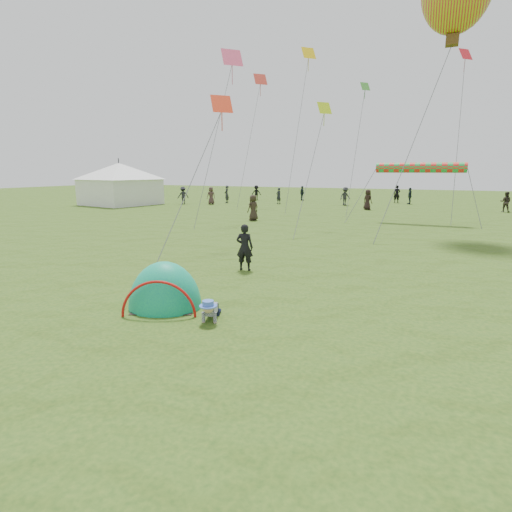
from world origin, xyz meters
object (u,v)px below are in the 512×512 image
at_px(crawling_toddler, 210,309).
at_px(event_marquee, 120,182).
at_px(popup_tent, 166,307).
at_px(standing_adult, 245,247).

relative_size(crawling_toddler, event_marquee, 0.11).
distance_m(popup_tent, event_marquee, 32.27).
bearing_deg(event_marquee, crawling_toddler, -33.79).
height_order(popup_tent, standing_adult, standing_adult).
distance_m(standing_adult, event_marquee, 29.50).
distance_m(crawling_toddler, standing_adult, 4.72).
height_order(standing_adult, event_marquee, event_marquee).
bearing_deg(crawling_toddler, event_marquee, 117.50).
xyz_separation_m(popup_tent, event_marquee, (-22.50, 23.03, 2.16)).
relative_size(standing_adult, event_marquee, 0.25).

